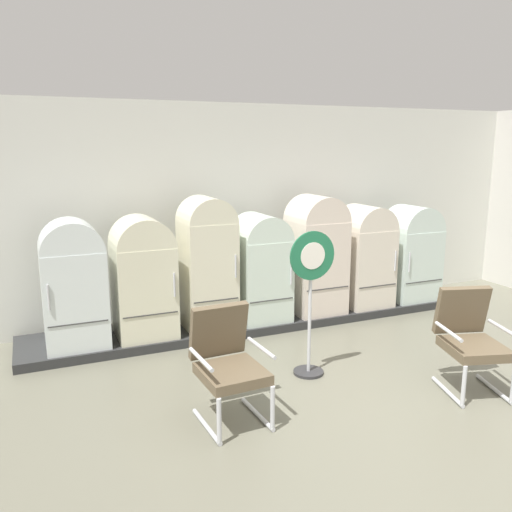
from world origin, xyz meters
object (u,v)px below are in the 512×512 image
at_px(refrigerator_0, 73,280).
at_px(refrigerator_4, 316,251).
at_px(refrigerator_3, 260,264).
at_px(refrigerator_1, 143,274).
at_px(armchair_left, 227,359).
at_px(armchair_right, 470,336).
at_px(refrigerator_6, 411,251).
at_px(refrigerator_5, 365,253).
at_px(refrigerator_2, 207,259).
at_px(sign_stand, 311,302).

bearing_deg(refrigerator_0, refrigerator_4, 0.20).
bearing_deg(refrigerator_3, refrigerator_1, -179.79).
distance_m(refrigerator_0, armchair_left, 2.35).
height_order(refrigerator_3, armchair_right, refrigerator_3).
distance_m(refrigerator_3, refrigerator_4, 0.83).
bearing_deg(refrigerator_1, refrigerator_0, -178.34).
xyz_separation_m(refrigerator_0, refrigerator_6, (4.76, -0.01, -0.04)).
xyz_separation_m(refrigerator_3, armchair_left, (-1.25, -2.09, -0.30)).
relative_size(refrigerator_1, refrigerator_3, 1.04).
bearing_deg(refrigerator_6, refrigerator_3, 179.11).
relative_size(refrigerator_3, armchair_left, 1.39).
bearing_deg(armchair_right, refrigerator_3, 114.40).
bearing_deg(refrigerator_5, refrigerator_1, 179.83).
height_order(refrigerator_1, armchair_right, refrigerator_1).
relative_size(refrigerator_0, refrigerator_4, 0.91).
height_order(refrigerator_3, armchair_left, refrigerator_3).
height_order(refrigerator_1, refrigerator_2, refrigerator_2).
bearing_deg(sign_stand, refrigerator_5, 41.83).
height_order(refrigerator_0, refrigerator_6, refrigerator_0).
relative_size(refrigerator_5, armchair_right, 1.43).
xyz_separation_m(refrigerator_4, refrigerator_5, (0.80, 0.00, -0.09)).
distance_m(refrigerator_1, refrigerator_4, 2.36).
bearing_deg(refrigerator_5, armchair_right, -101.13).
height_order(refrigerator_2, refrigerator_4, refrigerator_2).
height_order(refrigerator_1, refrigerator_3, refrigerator_1).
bearing_deg(armchair_right, armchair_left, 170.40).
distance_m(refrigerator_2, refrigerator_5, 2.36).
bearing_deg(refrigerator_4, refrigerator_1, 179.70).
bearing_deg(refrigerator_6, armchair_left, -150.79).
distance_m(refrigerator_3, sign_stand, 1.60).
distance_m(refrigerator_5, refrigerator_6, 0.81).
bearing_deg(refrigerator_1, refrigerator_2, -1.58).
distance_m(refrigerator_6, armchair_left, 4.22).
distance_m(refrigerator_0, armchair_right, 4.26).
height_order(refrigerator_4, refrigerator_6, refrigerator_4).
distance_m(refrigerator_1, armchair_right, 3.66).
relative_size(refrigerator_2, refrigerator_5, 1.15).
distance_m(refrigerator_4, armchair_right, 2.53).
bearing_deg(armchair_left, refrigerator_5, 35.95).
distance_m(refrigerator_2, refrigerator_3, 0.75).
bearing_deg(refrigerator_5, armchair_left, -144.05).
bearing_deg(refrigerator_5, refrigerator_6, -1.62).
distance_m(armchair_left, armchair_right, 2.41).
bearing_deg(refrigerator_6, refrigerator_2, 179.82).
height_order(refrigerator_1, refrigerator_6, refrigerator_1).
bearing_deg(sign_stand, refrigerator_4, 58.54).
distance_m(refrigerator_0, refrigerator_3, 2.32).
bearing_deg(refrigerator_2, refrigerator_0, -179.96).
distance_m(refrigerator_0, refrigerator_5, 3.95).
height_order(armchair_right, sign_stand, sign_stand).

